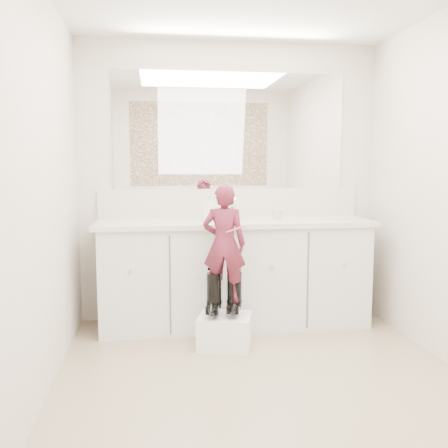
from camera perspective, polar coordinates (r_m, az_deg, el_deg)
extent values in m
plane|color=#958162|center=(3.21, 4.86, -18.08)|extent=(3.00, 3.00, 0.00)
plane|color=beige|center=(4.39, 0.68, 4.83)|extent=(2.60, 0.00, 2.60)
plane|color=beige|center=(1.50, 18.09, 0.90)|extent=(2.60, 0.00, 2.60)
plane|color=beige|center=(2.91, -20.73, 3.46)|extent=(0.00, 3.00, 3.00)
cube|color=silver|center=(4.22, 1.23, -5.88)|extent=(2.20, 0.55, 0.85)
cube|color=beige|center=(4.13, 1.28, 0.12)|extent=(2.28, 0.58, 0.04)
cube|color=beige|center=(4.38, 0.71, 2.41)|extent=(2.28, 0.03, 0.25)
cube|color=white|center=(4.39, 0.72, 10.58)|extent=(2.00, 0.02, 1.00)
cube|color=#472819|center=(1.53, 18.56, 17.96)|extent=(2.00, 0.01, 1.20)
cylinder|color=silver|center=(4.28, 0.93, 1.30)|extent=(0.08, 0.08, 0.10)
imported|color=beige|center=(4.22, 6.07, 1.10)|extent=(0.12, 0.12, 0.09)
imported|color=white|center=(4.05, -1.73, 1.81)|extent=(0.10, 0.10, 0.22)
cube|color=white|center=(3.78, 0.06, -12.17)|extent=(0.45, 0.40, 0.24)
imported|color=#982E47|center=(3.64, 0.02, -2.27)|extent=(0.36, 0.28, 0.87)
cylinder|color=#E45885|center=(3.55, 1.32, -0.58)|extent=(0.13, 0.05, 0.06)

